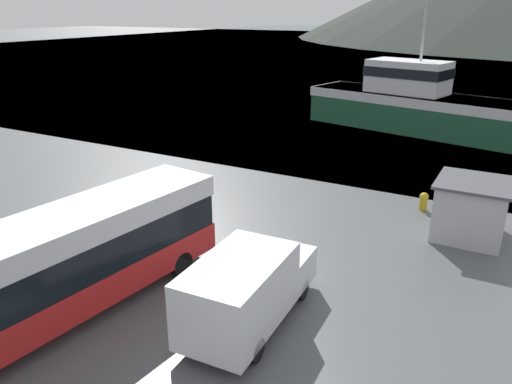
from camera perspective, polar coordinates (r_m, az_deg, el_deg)
name	(u,v)px	position (r m, az deg, el deg)	size (l,w,h in m)	color
water_surface	(494,45)	(145.11, 25.55, 14.88)	(240.00, 240.00, 0.00)	#3D5160
tour_bus	(57,265)	(16.00, -21.79, -7.72)	(3.79, 11.78, 3.30)	red
delivery_van	(247,287)	(14.96, -1.00, -10.86)	(2.43, 5.66, 2.33)	silver
fishing_boat	(424,105)	(40.50, 18.64, 9.40)	(19.10, 8.46, 11.15)	#1E5138
storage_bin	(20,246)	(20.90, -25.35, -5.59)	(1.07, 1.11, 1.07)	teal
dock_kiosk	(471,209)	(22.27, 23.37, -1.80)	(2.91, 3.02, 2.43)	#B2B2B7
mooring_bollard	(424,201)	(24.76, 18.61, -0.94)	(0.41, 0.41, 0.85)	#B29919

